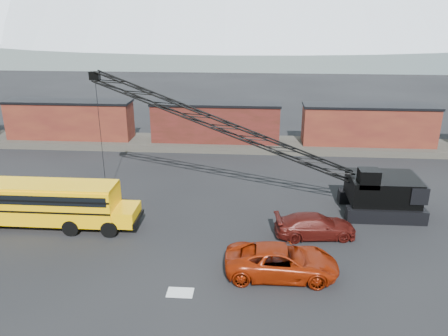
% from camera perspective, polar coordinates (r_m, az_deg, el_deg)
% --- Properties ---
extents(ground, '(160.00, 160.00, 0.00)m').
position_cam_1_polar(ground, '(27.54, -5.37, -10.96)').
color(ground, black).
rests_on(ground, ground).
extents(gravel_berm, '(120.00, 5.00, 0.70)m').
position_cam_1_polar(gravel_berm, '(47.47, -1.08, 3.20)').
color(gravel_berm, '#4C473E').
rests_on(gravel_berm, ground).
extents(boxcar_west_near, '(13.70, 3.10, 4.17)m').
position_cam_1_polar(boxcar_west_near, '(50.85, -19.46, 6.01)').
color(boxcar_west_near, '#481614').
rests_on(boxcar_west_near, gravel_berm).
extents(boxcar_mid, '(13.70, 3.10, 4.17)m').
position_cam_1_polar(boxcar_mid, '(46.83, -1.10, 6.03)').
color(boxcar_mid, '#531917').
rests_on(boxcar_mid, gravel_berm).
extents(boxcar_east_near, '(13.70, 3.10, 4.17)m').
position_cam_1_polar(boxcar_east_near, '(48.09, 18.34, 5.38)').
color(boxcar_east_near, '#481614').
rests_on(boxcar_east_near, gravel_berm).
extents(snow_patch, '(1.40, 0.90, 0.02)m').
position_cam_1_polar(snow_patch, '(24.17, -5.75, -15.87)').
color(snow_patch, silver).
rests_on(snow_patch, ground).
extents(school_bus, '(11.65, 2.65, 3.19)m').
position_cam_1_polar(school_bus, '(31.96, -21.91, -4.21)').
color(school_bus, '#FAB205').
rests_on(school_bus, ground).
extents(red_pickup, '(6.37, 2.98, 1.76)m').
position_cam_1_polar(red_pickup, '(25.17, 7.54, -11.96)').
color(red_pickup, maroon).
rests_on(red_pickup, ground).
extents(maroon_suv, '(5.52, 2.76, 1.54)m').
position_cam_1_polar(maroon_suv, '(29.48, 11.82, -7.39)').
color(maroon_suv, '#44100C').
rests_on(maroon_suv, ground).
extents(crawler_crane, '(24.14, 4.20, 10.16)m').
position_cam_1_polar(crawler_crane, '(31.68, 3.82, 3.89)').
color(crawler_crane, black).
rests_on(crawler_crane, ground).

